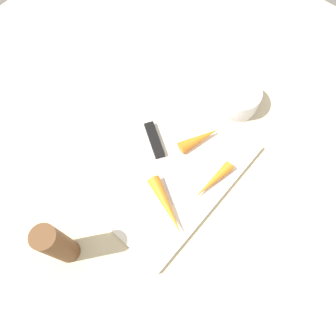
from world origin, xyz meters
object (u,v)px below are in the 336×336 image
Objects in this scene: cutting_board at (168,169)px; knife at (156,145)px; carrot_longest at (167,206)px; carrot_shortest at (200,138)px; carrot_medium at (213,181)px; small_bowl at (238,98)px; pepper_grinder at (57,245)px.

cutting_board is 0.06m from knife.
carrot_longest is 0.17m from carrot_shortest.
carrot_medium is (-0.01, 0.15, 0.01)m from knife.
carrot_medium is 0.22m from small_bowl.
carrot_medium is (-0.04, 0.09, 0.02)m from cutting_board.
cutting_board is at bearing 172.56° from pepper_grinder.
cutting_board is at bearing -63.62° from carrot_medium.
pepper_grinder reaches higher than carrot_longest.
carrot_shortest is (-0.06, -0.08, 0.00)m from carrot_medium.
small_bowl reaches higher than knife.
knife is 1.70× the size of carrot_medium.
carrot_longest is at bearing -13.78° from carrot_medium.
small_bowl reaches higher than carrot_longest.
small_bowl is at bearing 121.27° from carrot_longest.
knife is 1.19× the size of pepper_grinder.
carrot_longest is (0.07, 0.06, 0.02)m from cutting_board.
carrot_longest is at bearing -143.92° from carrot_shortest.
small_bowl is at bearing 20.19° from carrot_shortest.
carrot_medium is 0.33m from pepper_grinder.
carrot_medium is 1.04× the size of carrot_shortest.
carrot_medium reaches higher than cutting_board.
carrot_longest is at bearing 154.76° from pepper_grinder.
cutting_board is at bearing -165.73° from carrot_shortest.
knife reaches higher than cutting_board.
carrot_medium reaches higher than knife.
cutting_board is 0.10m from carrot_shortest.
carrot_medium is 1.04× the size of small_bowl.
cutting_board is at bearing 8.33° from knife.
knife is 1.38× the size of carrot_longest.
carrot_medium is 0.10m from carrot_shortest.
carrot_shortest is at bearing -0.59° from small_bowl.
carrot_shortest is at bearing -120.69° from carrot_medium.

